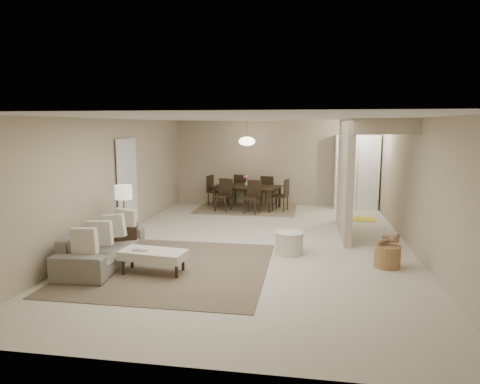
% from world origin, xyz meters
% --- Properties ---
extents(floor, '(9.00, 9.00, 0.00)m').
position_xyz_m(floor, '(0.00, 0.00, 0.00)').
color(floor, beige).
rests_on(floor, ground).
extents(ceiling, '(9.00, 9.00, 0.00)m').
position_xyz_m(ceiling, '(0.00, 0.00, 2.50)').
color(ceiling, white).
rests_on(ceiling, back_wall).
extents(back_wall, '(6.00, 0.00, 6.00)m').
position_xyz_m(back_wall, '(0.00, 4.50, 1.25)').
color(back_wall, '#BCA98E').
rests_on(back_wall, floor).
extents(left_wall, '(0.00, 9.00, 9.00)m').
position_xyz_m(left_wall, '(-3.00, 0.00, 1.25)').
color(left_wall, '#BCA98E').
rests_on(left_wall, floor).
extents(right_wall, '(0.00, 9.00, 9.00)m').
position_xyz_m(right_wall, '(3.00, 0.00, 1.25)').
color(right_wall, '#BCA98E').
rests_on(right_wall, floor).
extents(partition, '(0.15, 2.50, 2.50)m').
position_xyz_m(partition, '(1.80, 1.25, 1.25)').
color(partition, '#BCA98E').
rests_on(partition, floor).
extents(doorway, '(0.04, 0.90, 2.04)m').
position_xyz_m(doorway, '(-2.97, 0.60, 1.02)').
color(doorway, black).
rests_on(doorway, floor).
extents(pantry_cabinet, '(1.20, 0.55, 2.10)m').
position_xyz_m(pantry_cabinet, '(2.35, 4.15, 1.05)').
color(pantry_cabinet, white).
rests_on(pantry_cabinet, floor).
extents(flush_light, '(0.44, 0.44, 0.05)m').
position_xyz_m(flush_light, '(2.30, 3.20, 2.46)').
color(flush_light, white).
rests_on(flush_light, ceiling).
extents(living_rug, '(3.20, 3.20, 0.01)m').
position_xyz_m(living_rug, '(-1.23, -1.65, 0.01)').
color(living_rug, brown).
rests_on(living_rug, floor).
extents(sofa, '(2.16, 0.97, 0.62)m').
position_xyz_m(sofa, '(-2.45, -1.65, 0.31)').
color(sofa, slate).
rests_on(sofa, floor).
extents(ottoman_bench, '(1.11, 0.61, 0.38)m').
position_xyz_m(ottoman_bench, '(-1.43, -1.95, 0.30)').
color(ottoman_bench, beige).
rests_on(ottoman_bench, living_rug).
extents(side_table, '(0.58, 0.58, 0.50)m').
position_xyz_m(side_table, '(-2.40, -0.83, 0.25)').
color(side_table, black).
rests_on(side_table, floor).
extents(table_lamp, '(0.32, 0.32, 0.76)m').
position_xyz_m(table_lamp, '(-2.40, -0.83, 1.06)').
color(table_lamp, '#4D3421').
rests_on(table_lamp, side_table).
extents(round_pouf, '(0.53, 0.53, 0.41)m').
position_xyz_m(round_pouf, '(0.69, -0.54, 0.21)').
color(round_pouf, beige).
rests_on(round_pouf, floor).
extents(wicker_basket, '(0.51, 0.51, 0.37)m').
position_xyz_m(wicker_basket, '(2.35, -1.03, 0.18)').
color(wicker_basket, olive).
rests_on(wicker_basket, floor).
extents(dining_rug, '(2.80, 2.10, 0.01)m').
position_xyz_m(dining_rug, '(-0.72, 3.70, 0.01)').
color(dining_rug, '#77674A').
rests_on(dining_rug, floor).
extents(dining_table, '(2.06, 1.47, 0.65)m').
position_xyz_m(dining_table, '(-0.72, 3.70, 0.33)').
color(dining_table, black).
rests_on(dining_table, dining_rug).
extents(dining_chairs, '(2.43, 2.01, 0.90)m').
position_xyz_m(dining_chairs, '(-0.72, 3.70, 0.45)').
color(dining_chairs, black).
rests_on(dining_chairs, dining_rug).
extents(vase, '(0.14, 0.14, 0.14)m').
position_xyz_m(vase, '(-0.72, 3.70, 0.72)').
color(vase, white).
rests_on(vase, dining_table).
extents(yellow_mat, '(0.93, 0.58, 0.01)m').
position_xyz_m(yellow_mat, '(2.24, 2.74, 0.01)').
color(yellow_mat, yellow).
rests_on(yellow_mat, floor).
extents(pendant_light, '(0.46, 0.46, 0.71)m').
position_xyz_m(pendant_light, '(-0.72, 3.70, 1.92)').
color(pendant_light, '#4D3421').
rests_on(pendant_light, ceiling).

